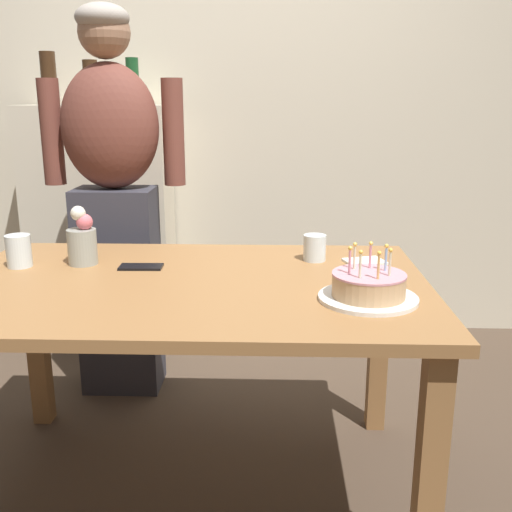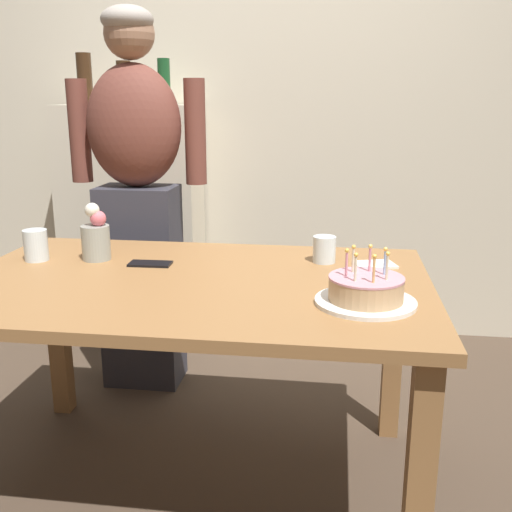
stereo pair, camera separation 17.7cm
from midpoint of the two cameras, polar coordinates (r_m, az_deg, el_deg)
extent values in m
plane|color=#47382B|center=(2.22, -3.17, -20.78)|extent=(10.00, 10.00, 0.00)
cube|color=beige|center=(3.34, 1.74, 14.97)|extent=(5.20, 0.10, 2.60)
cube|color=olive|center=(1.89, -3.48, -2.73)|extent=(1.50, 0.96, 0.03)
cube|color=olive|center=(1.68, 18.51, -20.00)|extent=(0.07, 0.07, 0.70)
cube|color=olive|center=(2.59, -16.53, -7.08)|extent=(0.07, 0.07, 0.70)
cube|color=olive|center=(2.40, 15.06, -8.82)|extent=(0.07, 0.07, 0.70)
cylinder|color=white|center=(1.70, 13.38, -4.34)|extent=(0.28, 0.28, 0.01)
cylinder|color=tan|center=(1.69, 13.45, -3.16)|extent=(0.21, 0.21, 0.06)
cylinder|color=#D18E9E|center=(1.68, 13.52, -2.07)|extent=(0.21, 0.21, 0.01)
cylinder|color=beige|center=(1.71, 12.23, -0.47)|extent=(0.01, 0.01, 0.07)
sphere|color=#F9C64C|center=(1.70, 12.30, 0.83)|extent=(0.01, 0.01, 0.01)
cylinder|color=pink|center=(1.66, 11.68, -0.85)|extent=(0.01, 0.01, 0.07)
sphere|color=#F9C64C|center=(1.65, 11.76, 0.48)|extent=(0.01, 0.01, 0.01)
cylinder|color=beige|center=(1.62, 12.60, -1.29)|extent=(0.01, 0.01, 0.07)
sphere|color=#F9C64C|center=(1.61, 12.68, 0.07)|extent=(0.01, 0.01, 0.01)
cylinder|color=#EAB266|center=(1.62, 14.31, -1.43)|extent=(0.01, 0.01, 0.07)
sphere|color=#F9C64C|center=(1.61, 14.40, -0.06)|extent=(0.01, 0.01, 0.01)
cylinder|color=beige|center=(1.66, 15.45, -1.16)|extent=(0.01, 0.01, 0.07)
sphere|color=#F9C64C|center=(1.65, 15.54, 0.18)|extent=(0.01, 0.01, 0.01)
cylinder|color=#93B7DB|center=(1.70, 15.16, -0.70)|extent=(0.01, 0.01, 0.07)
sphere|color=#F9C64C|center=(1.69, 15.25, 0.60)|extent=(0.01, 0.01, 0.01)
cylinder|color=pink|center=(1.73, 13.75, -0.41)|extent=(0.01, 0.01, 0.07)
sphere|color=#F9C64C|center=(1.72, 13.83, 0.88)|extent=(0.01, 0.01, 0.01)
cylinder|color=silver|center=(2.09, 8.98, 0.60)|extent=(0.08, 0.08, 0.09)
cylinder|color=silver|center=(2.20, -18.20, 0.96)|extent=(0.08, 0.08, 0.11)
cube|color=black|center=(2.06, -7.69, -0.78)|extent=(0.15, 0.08, 0.01)
cube|color=white|center=(2.09, 13.71, -0.84)|extent=(0.16, 0.13, 0.01)
cylinder|color=#999E93|center=(2.15, -12.83, 1.22)|extent=(0.10, 0.10, 0.12)
sphere|color=silver|center=(2.13, -13.15, 4.28)|extent=(0.05, 0.05, 0.05)
sphere|color=#DB6670|center=(2.13, -12.61, 3.49)|extent=(0.06, 0.06, 0.06)
cube|color=#33333D|center=(2.75, -9.05, -2.94)|extent=(0.34, 0.23, 0.92)
ellipsoid|color=brown|center=(2.63, -9.70, 12.18)|extent=(0.41, 0.27, 0.52)
sphere|color=#936B51|center=(2.64, -10.07, 20.24)|extent=(0.21, 0.21, 0.21)
ellipsoid|color=gray|center=(2.63, -10.23, 21.40)|extent=(0.21, 0.21, 0.12)
cylinder|color=brown|center=(2.59, -3.86, 11.74)|extent=(0.09, 0.09, 0.44)
cylinder|color=brown|center=(2.74, -14.78, 11.47)|extent=(0.09, 0.09, 0.44)
cube|color=beige|center=(3.33, -10.32, 3.14)|extent=(0.75, 0.30, 1.26)
cylinder|color=#382314|center=(3.34, -14.58, 16.08)|extent=(0.08, 0.08, 0.26)
cylinder|color=#382314|center=(3.27, -10.95, 15.96)|extent=(0.07, 0.07, 0.22)
cylinder|color=#194723|center=(3.21, -7.18, 16.22)|extent=(0.06, 0.06, 0.23)
camera|label=1|loc=(0.09, -87.14, 0.76)|focal=41.79mm
camera|label=2|loc=(0.09, 92.86, -0.76)|focal=41.79mm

